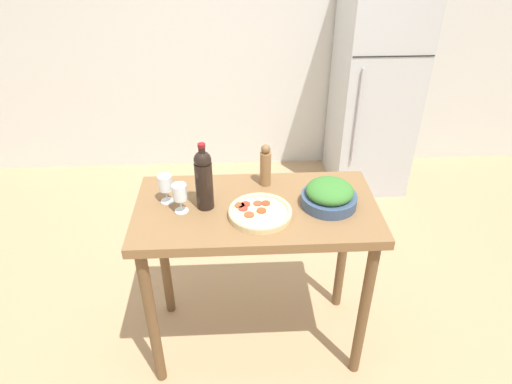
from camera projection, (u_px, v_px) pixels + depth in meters
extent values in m
plane|color=tan|center=(256.00, 336.00, 2.73)|extent=(14.00, 14.00, 0.00)
cube|color=silver|center=(243.00, 26.00, 3.84)|extent=(6.40, 0.06, 2.60)
cube|color=#B7BCC1|center=(374.00, 90.00, 3.81)|extent=(0.62, 0.67, 1.72)
cube|color=black|center=(394.00, 56.00, 3.32)|extent=(0.61, 0.01, 0.01)
cylinder|color=#B2B2B7|center=(357.00, 117.00, 3.55)|extent=(0.02, 0.02, 0.77)
cube|color=brown|center=(256.00, 210.00, 2.23)|extent=(1.18, 0.61, 0.05)
cylinder|color=brown|center=(152.00, 320.00, 2.26)|extent=(0.06, 0.06, 0.90)
cylinder|color=brown|center=(364.00, 312.00, 2.30)|extent=(0.06, 0.06, 0.90)
cylinder|color=brown|center=(164.00, 255.00, 2.67)|extent=(0.06, 0.06, 0.90)
cylinder|color=brown|center=(343.00, 249.00, 2.71)|extent=(0.06, 0.06, 0.90)
cylinder|color=black|center=(204.00, 186.00, 2.14)|extent=(0.08, 0.08, 0.24)
sphere|color=black|center=(202.00, 160.00, 2.07)|extent=(0.08, 0.08, 0.08)
cylinder|color=black|center=(202.00, 153.00, 2.05)|extent=(0.03, 0.03, 0.06)
cylinder|color=maroon|center=(201.00, 145.00, 2.03)|extent=(0.04, 0.04, 0.02)
cylinder|color=silver|center=(182.00, 211.00, 2.17)|extent=(0.07, 0.07, 0.00)
cylinder|color=silver|center=(181.00, 205.00, 2.16)|extent=(0.01, 0.01, 0.07)
cylinder|color=white|center=(180.00, 192.00, 2.12)|extent=(0.07, 0.07, 0.08)
cylinder|color=maroon|center=(180.00, 196.00, 2.13)|extent=(0.06, 0.06, 0.03)
cylinder|color=silver|center=(168.00, 201.00, 2.24)|extent=(0.07, 0.07, 0.00)
cylinder|color=silver|center=(167.00, 195.00, 2.22)|extent=(0.01, 0.01, 0.07)
cylinder|color=white|center=(165.00, 183.00, 2.19)|extent=(0.07, 0.07, 0.08)
cylinder|color=maroon|center=(166.00, 188.00, 2.20)|extent=(0.06, 0.06, 0.01)
cylinder|color=olive|center=(265.00, 169.00, 2.33)|extent=(0.06, 0.06, 0.18)
sphere|color=brown|center=(266.00, 149.00, 2.27)|extent=(0.05, 0.05, 0.05)
cylinder|color=#384C6B|center=(329.00, 200.00, 2.21)|extent=(0.27, 0.27, 0.06)
ellipsoid|color=#38752D|center=(330.00, 191.00, 2.18)|extent=(0.23, 0.23, 0.09)
cylinder|color=#DBC189|center=(260.00, 213.00, 2.14)|extent=(0.30, 0.30, 0.02)
torus|color=#DBC189|center=(260.00, 211.00, 2.13)|extent=(0.30, 0.30, 0.02)
cylinder|color=#D94628|center=(240.00, 205.00, 2.17)|extent=(0.05, 0.05, 0.01)
cylinder|color=red|center=(243.00, 208.00, 2.15)|extent=(0.04, 0.04, 0.01)
cylinder|color=#D9412A|center=(258.00, 203.00, 2.18)|extent=(0.04, 0.04, 0.01)
cylinder|color=#E1421E|center=(261.00, 211.00, 2.13)|extent=(0.05, 0.05, 0.01)
cylinder|color=#DA4628|center=(249.00, 215.00, 2.11)|extent=(0.05, 0.05, 0.01)
cylinder|color=red|center=(266.00, 203.00, 2.19)|extent=(0.04, 0.04, 0.01)
cylinder|color=red|center=(246.00, 204.00, 2.18)|extent=(0.04, 0.04, 0.01)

